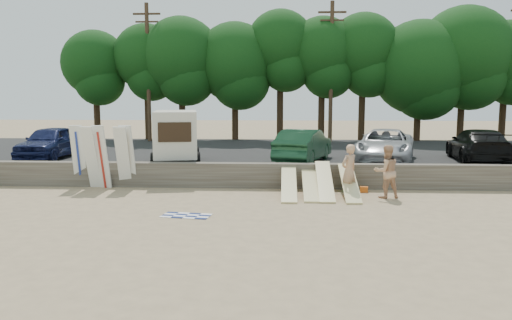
{
  "coord_description": "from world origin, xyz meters",
  "views": [
    {
      "loc": [
        -1.05,
        -16.89,
        3.68
      ],
      "look_at": [
        -2.15,
        3.0,
        1.13
      ],
      "focal_mm": 35.0,
      "sensor_mm": 36.0,
      "label": 1
    }
  ],
  "objects_px": {
    "car_2": "(385,145)",
    "beachgoer_a": "(349,170)",
    "beachgoer_b": "(386,172)",
    "car_0": "(50,142)",
    "car_1": "(303,145)",
    "cooler": "(348,187)",
    "car_3": "(478,145)",
    "box_trailer": "(176,134)"
  },
  "relations": [
    {
      "from": "car_2",
      "to": "beachgoer_a",
      "type": "xyz_separation_m",
      "value": [
        -2.29,
        -4.96,
        -0.47
      ]
    },
    {
      "from": "beachgoer_b",
      "to": "beachgoer_a",
      "type": "bearing_deg",
      "value": -23.2
    },
    {
      "from": "car_0",
      "to": "beachgoer_a",
      "type": "bearing_deg",
      "value": -20.31
    },
    {
      "from": "car_1",
      "to": "car_2",
      "type": "distance_m",
      "value": 3.84
    },
    {
      "from": "car_0",
      "to": "cooler",
      "type": "bearing_deg",
      "value": -16.51
    },
    {
      "from": "car_3",
      "to": "beachgoer_a",
      "type": "bearing_deg",
      "value": 45.07
    },
    {
      "from": "box_trailer",
      "to": "car_2",
      "type": "height_order",
      "value": "box_trailer"
    },
    {
      "from": "car_3",
      "to": "car_0",
      "type": "bearing_deg",
      "value": 7.49
    },
    {
      "from": "car_1",
      "to": "cooler",
      "type": "bearing_deg",
      "value": 133.29
    },
    {
      "from": "car_0",
      "to": "car_2",
      "type": "distance_m",
      "value": 15.95
    },
    {
      "from": "car_1",
      "to": "beachgoer_b",
      "type": "height_order",
      "value": "car_1"
    },
    {
      "from": "box_trailer",
      "to": "cooler",
      "type": "bearing_deg",
      "value": -32.11
    },
    {
      "from": "car_3",
      "to": "beachgoer_b",
      "type": "bearing_deg",
      "value": 52.66
    },
    {
      "from": "car_2",
      "to": "beachgoer_b",
      "type": "distance_m",
      "value": 5.28
    },
    {
      "from": "car_1",
      "to": "beachgoer_a",
      "type": "xyz_separation_m",
      "value": [
        1.51,
        -4.39,
        -0.48
      ]
    },
    {
      "from": "box_trailer",
      "to": "beachgoer_b",
      "type": "distance_m",
      "value": 9.54
    },
    {
      "from": "car_3",
      "to": "car_1",
      "type": "bearing_deg",
      "value": 11.74
    },
    {
      "from": "car_1",
      "to": "car_2",
      "type": "bearing_deg",
      "value": -153.48
    },
    {
      "from": "beachgoer_b",
      "to": "car_3",
      "type": "bearing_deg",
      "value": -149.25
    },
    {
      "from": "car_3",
      "to": "beachgoer_a",
      "type": "height_order",
      "value": "car_3"
    },
    {
      "from": "box_trailer",
      "to": "beachgoer_b",
      "type": "bearing_deg",
      "value": -36.13
    },
    {
      "from": "box_trailer",
      "to": "car_1",
      "type": "xyz_separation_m",
      "value": [
        5.75,
        0.55,
        -0.55
      ]
    },
    {
      "from": "box_trailer",
      "to": "beachgoer_a",
      "type": "distance_m",
      "value": 8.28
    },
    {
      "from": "box_trailer",
      "to": "car_3",
      "type": "xyz_separation_m",
      "value": [
        13.75,
        1.1,
        -0.55
      ]
    },
    {
      "from": "car_2",
      "to": "beachgoer_b",
      "type": "bearing_deg",
      "value": -85.56
    },
    {
      "from": "box_trailer",
      "to": "car_2",
      "type": "bearing_deg",
      "value": -4.19
    },
    {
      "from": "box_trailer",
      "to": "car_1",
      "type": "bearing_deg",
      "value": -5.4
    },
    {
      "from": "cooler",
      "to": "beachgoer_b",
      "type": "bearing_deg",
      "value": -38.84
    },
    {
      "from": "beachgoer_b",
      "to": "car_0",
      "type": "bearing_deg",
      "value": -33.48
    },
    {
      "from": "car_3",
      "to": "beachgoer_b",
      "type": "relative_size",
      "value": 2.68
    },
    {
      "from": "box_trailer",
      "to": "car_2",
      "type": "distance_m",
      "value": 9.63
    },
    {
      "from": "car_3",
      "to": "beachgoer_a",
      "type": "xyz_separation_m",
      "value": [
        -6.49,
        -4.95,
        -0.49
      ]
    },
    {
      "from": "box_trailer",
      "to": "car_2",
      "type": "xyz_separation_m",
      "value": [
        9.55,
        1.11,
        -0.57
      ]
    },
    {
      "from": "beachgoer_b",
      "to": "cooler",
      "type": "xyz_separation_m",
      "value": [
        -1.21,
        1.19,
        -0.81
      ]
    },
    {
      "from": "beachgoer_a",
      "to": "cooler",
      "type": "height_order",
      "value": "beachgoer_a"
    },
    {
      "from": "car_0",
      "to": "car_3",
      "type": "distance_m",
      "value": 20.16
    },
    {
      "from": "cooler",
      "to": "car_2",
      "type": "bearing_deg",
      "value": 66.72
    },
    {
      "from": "car_3",
      "to": "cooler",
      "type": "bearing_deg",
      "value": 39.62
    },
    {
      "from": "car_1",
      "to": "cooler",
      "type": "xyz_separation_m",
      "value": [
        1.61,
        -3.41,
        -1.29
      ]
    },
    {
      "from": "car_1",
      "to": "beachgoer_b",
      "type": "relative_size",
      "value": 2.35
    },
    {
      "from": "beachgoer_a",
      "to": "car_0",
      "type": "bearing_deg",
      "value": -59.63
    },
    {
      "from": "box_trailer",
      "to": "car_3",
      "type": "bearing_deg",
      "value": -6.23
    }
  ]
}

